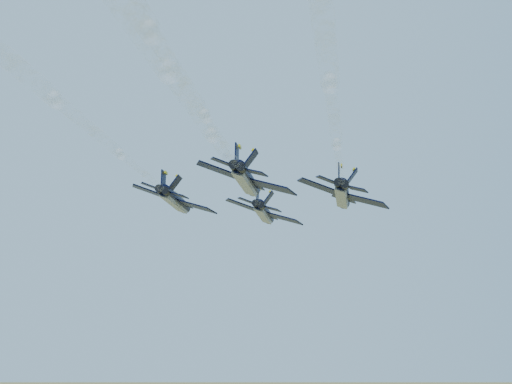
{
  "coord_description": "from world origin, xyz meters",
  "views": [
    {
      "loc": [
        -0.79,
        -103.89,
        76.04
      ],
      "look_at": [
        -1.62,
        1.42,
        93.53
      ],
      "focal_mm": 55.0,
      "sensor_mm": 36.0,
      "label": 1
    }
  ],
  "objects_px": {
    "jet_left": "(175,200)",
    "jet_right": "(343,195)",
    "jet_lead": "(264,213)",
    "jet_slot": "(247,180)"
  },
  "relations": [
    {
      "from": "jet_left",
      "to": "jet_right",
      "type": "xyz_separation_m",
      "value": [
        22.46,
        -4.44,
        0.0
      ]
    },
    {
      "from": "jet_slot",
      "to": "jet_left",
      "type": "bearing_deg",
      "value": 130.67
    },
    {
      "from": "jet_slot",
      "to": "jet_lead",
      "type": "bearing_deg",
      "value": 93.06
    },
    {
      "from": "jet_lead",
      "to": "jet_right",
      "type": "bearing_deg",
      "value": -51.44
    },
    {
      "from": "jet_left",
      "to": "jet_right",
      "type": "height_order",
      "value": "same"
    },
    {
      "from": "jet_lead",
      "to": "jet_slot",
      "type": "relative_size",
      "value": 1.0
    },
    {
      "from": "jet_lead",
      "to": "jet_right",
      "type": "xyz_separation_m",
      "value": [
        10.24,
        -16.96,
        0.0
      ]
    },
    {
      "from": "jet_lead",
      "to": "jet_right",
      "type": "height_order",
      "value": "same"
    },
    {
      "from": "jet_lead",
      "to": "jet_left",
      "type": "distance_m",
      "value": 17.5
    },
    {
      "from": "jet_left",
      "to": "jet_slot",
      "type": "xyz_separation_m",
      "value": [
        10.07,
        -15.38,
        0.0
      ]
    }
  ]
}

